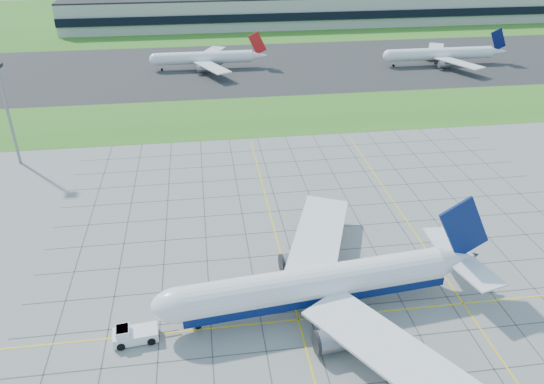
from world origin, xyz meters
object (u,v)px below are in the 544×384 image
Objects in this scene: crew_near at (147,330)px; light_mast at (5,102)px; distant_jet_2 at (442,54)px; airliner at (318,285)px; pushback_tug at (133,334)px; distant_jet_1 at (206,58)px.

light_mast is at bearing 36.45° from crew_near.
crew_near is 0.03× the size of distant_jet_2.
airliner is 29.70m from pushback_tug.
pushback_tug is at bearing -63.24° from light_mast.
distant_jet_2 reaches higher than crew_near.
light_mast reaches higher than distant_jet_1.
distant_jet_1 is at bearing 2.61° from crew_near.
airliner is 35.35× the size of crew_near.
distant_jet_1 is (15.76, 147.75, 3.27)m from pushback_tug.
crew_near is at bearing -95.38° from distant_jet_1.
pushback_tug reaches higher than crew_near.
light_mast is 77.51m from pushback_tug.
airliner is 27.73m from crew_near.
airliner is 145.10m from distant_jet_1.
crew_near is (-27.35, -2.14, -4.06)m from airliner.
distant_jet_2 is at bearing 45.84° from pushback_tug.
light_mast is at bearing 128.55° from airliner.
light_mast reaches higher than crew_near.
light_mast is 2.57× the size of pushback_tug.
distant_jet_1 is (50.00, 79.85, -11.69)m from light_mast.
airliner reaches higher than distant_jet_2.
airliner is 1.30× the size of distant_jet_1.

